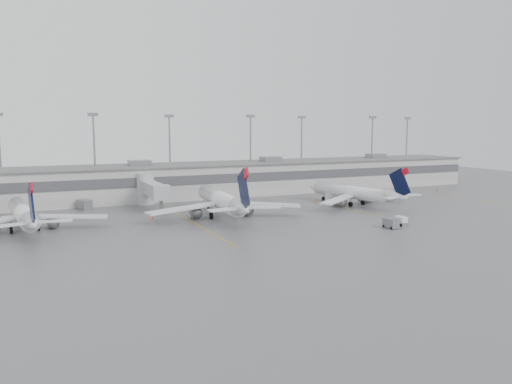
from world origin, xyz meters
name	(u,v)px	position (x,y,z in m)	size (l,w,h in m)	color
ground	(352,241)	(0.00, 0.00, 0.00)	(260.00, 260.00, 0.00)	#545457
terminal	(218,179)	(-0.01, 57.98, 4.17)	(152.00, 17.00, 9.45)	#9F9F9B
light_masts	(210,147)	(0.00, 63.75, 12.03)	(142.40, 8.00, 20.60)	gray
jet_bridge_right	(150,189)	(-20.50, 45.72, 3.87)	(4.00, 17.20, 7.00)	#9FA2A5
stand_markings	(279,216)	(0.00, 24.00, 0.01)	(105.25, 40.00, 0.01)	#C48F0B
jet_far_left	(24,214)	(-45.48, 28.76, 2.99)	(26.43, 29.75, 9.63)	white
jet_mid_left	(222,200)	(-10.86, 26.93, 3.39)	(29.94, 33.71, 10.92)	white
jet_mid_right	(355,192)	(21.27, 28.43, 2.93)	(25.42, 28.78, 9.42)	white
baggage_tug	(401,222)	(15.07, 6.42, 0.63)	(1.74, 2.58, 1.61)	silver
baggage_cart	(391,223)	(11.87, 5.22, 0.89)	(1.66, 2.73, 1.71)	slate
gse_uld_a	(9,221)	(-48.06, 35.92, 0.79)	(2.22, 1.48, 1.57)	silver
gse_uld_b	(220,202)	(-6.16, 40.69, 0.80)	(2.26, 1.50, 1.60)	silver
gse_uld_c	(331,198)	(19.59, 35.32, 0.97)	(2.73, 1.82, 1.93)	silver
gse_loader	(84,205)	(-33.92, 48.20, 1.02)	(2.04, 3.26, 2.04)	slate
cone_b	(153,217)	(-23.35, 31.27, 0.36)	(0.45, 0.45, 0.72)	#FF3B05
cone_c	(315,201)	(15.25, 35.40, 0.34)	(0.43, 0.43, 0.68)	#FF3B05
cone_d	(437,189)	(57.90, 40.89, 0.34)	(0.43, 0.43, 0.69)	#FF3B05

